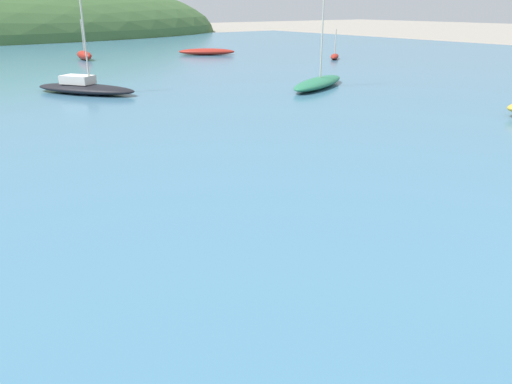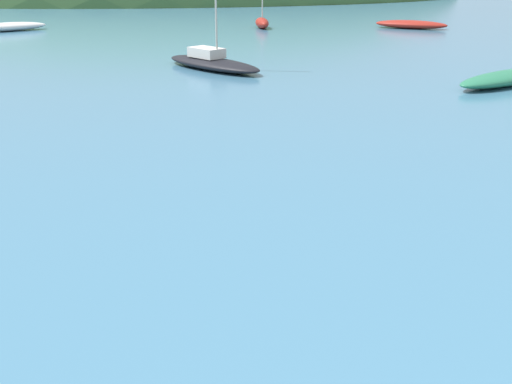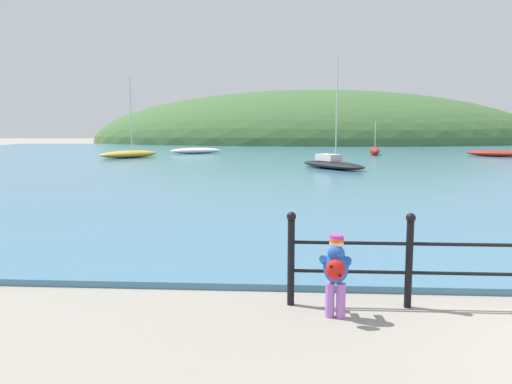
# 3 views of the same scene
# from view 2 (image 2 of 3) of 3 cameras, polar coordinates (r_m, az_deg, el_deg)

# --- Properties ---
(water) EXTENTS (80.00, 60.00, 0.10)m
(water) POSITION_cam_2_polar(r_m,az_deg,el_deg) (32.93, -3.35, 14.45)
(water) COLOR teal
(water) RESTS_ON ground
(boat_blue_hull) EXTENTS (3.84, 4.81, 5.69)m
(boat_blue_hull) POSITION_cam_2_polar(r_m,az_deg,el_deg) (22.82, -4.19, 12.27)
(boat_blue_hull) COLOR black
(boat_blue_hull) RESTS_ON water
(boat_red_dinghy) EXTENTS (4.27, 3.59, 0.47)m
(boat_red_dinghy) POSITION_cam_2_polar(r_m,az_deg,el_deg) (38.19, 14.56, 15.19)
(boat_red_dinghy) COLOR maroon
(boat_red_dinghy) RESTS_ON water
(boat_white_sailboat) EXTENTS (0.88, 2.61, 2.66)m
(boat_white_sailboat) POSITION_cam_2_polar(r_m,az_deg,el_deg) (37.29, 0.58, 15.82)
(boat_white_sailboat) COLOR maroon
(boat_white_sailboat) RESTS_ON water
(boat_green_fishing) EXTENTS (4.51, 3.06, 0.48)m
(boat_green_fishing) POSITION_cam_2_polar(r_m,az_deg,el_deg) (38.38, -22.59, 14.33)
(boat_green_fishing) COLOR silver
(boat_green_fishing) RESTS_ON water
(boat_nearest_quay) EXTENTS (4.92, 3.22, 5.81)m
(boat_nearest_quay) POSITION_cam_2_polar(r_m,az_deg,el_deg) (21.48, 22.91, 10.08)
(boat_nearest_quay) COLOR #287551
(boat_nearest_quay) RESTS_ON water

